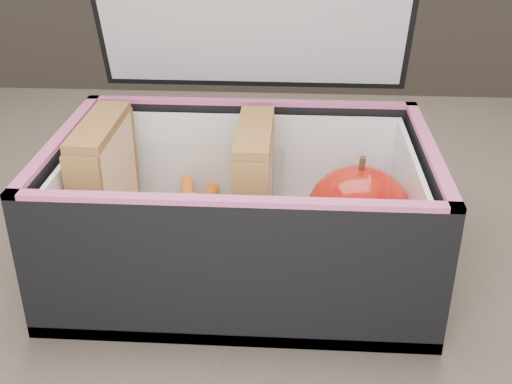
% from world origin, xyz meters
% --- Properties ---
extents(kitchen_table, '(1.20, 0.80, 0.75)m').
position_xyz_m(kitchen_table, '(0.00, 0.00, 0.66)').
color(kitchen_table, '#62574A').
rests_on(kitchen_table, ground).
extents(lunch_bag, '(0.28, 0.24, 0.28)m').
position_xyz_m(lunch_bag, '(0.01, -0.04, 0.81)').
color(lunch_bag, black).
rests_on(lunch_bag, kitchen_table).
extents(plastic_tub, '(0.16, 0.12, 0.07)m').
position_xyz_m(plastic_tub, '(-0.04, -0.03, 0.80)').
color(plastic_tub, white).
rests_on(plastic_tub, lunch_bag).
extents(sandwich_left, '(0.03, 0.09, 0.11)m').
position_xyz_m(sandwich_left, '(-0.09, -0.03, 0.82)').
color(sandwich_left, '#D4AF7F').
rests_on(sandwich_left, plastic_tub).
extents(sandwich_right, '(0.03, 0.09, 0.10)m').
position_xyz_m(sandwich_right, '(0.02, -0.03, 0.82)').
color(sandwich_right, '#D4AF7F').
rests_on(sandwich_right, plastic_tub).
extents(carrot_sticks, '(0.05, 0.14, 0.03)m').
position_xyz_m(carrot_sticks, '(-0.03, -0.03, 0.78)').
color(carrot_sticks, '#D54C1A').
rests_on(carrot_sticks, plastic_tub).
extents(paper_napkin, '(0.08, 0.08, 0.01)m').
position_xyz_m(paper_napkin, '(0.10, -0.05, 0.77)').
color(paper_napkin, white).
rests_on(paper_napkin, lunch_bag).
extents(red_apple, '(0.09, 0.09, 0.08)m').
position_xyz_m(red_apple, '(0.10, -0.04, 0.81)').
color(red_apple, '#880B06').
rests_on(red_apple, paper_napkin).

